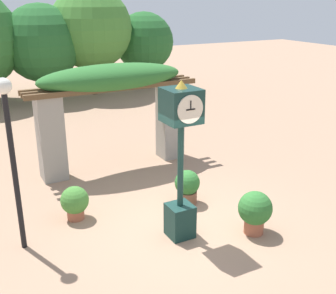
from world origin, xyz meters
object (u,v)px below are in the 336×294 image
potted_plant_near_left (187,186)px  potted_plant_far_left (255,210)px  lamp_post (10,138)px  potted_plant_near_right (75,202)px  pedestal_clock (181,152)px

potted_plant_near_left → potted_plant_far_left: (0.53, -1.75, 0.07)m
potted_plant_far_left → lamp_post: (-4.18, 1.64, 1.68)m
potted_plant_near_right → lamp_post: bearing=-153.2°
potted_plant_near_left → lamp_post: lamp_post is taller
pedestal_clock → potted_plant_near_right: size_ratio=4.23×
potted_plant_near_left → lamp_post: (-3.65, -0.11, 1.76)m
potted_plant_near_right → lamp_post: size_ratio=0.23×
pedestal_clock → potted_plant_far_left: pedestal_clock is taller
pedestal_clock → potted_plant_near_left: 1.95m
potted_plant_near_right → lamp_post: 2.22m
lamp_post → potted_plant_far_left: bearing=-21.4°
potted_plant_near_right → pedestal_clock: bearing=-45.0°
lamp_post → pedestal_clock: bearing=-20.2°
pedestal_clock → lamp_post: size_ratio=0.96×
pedestal_clock → lamp_post: 3.03m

